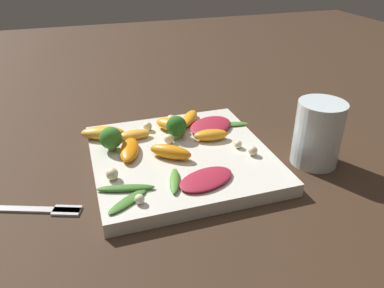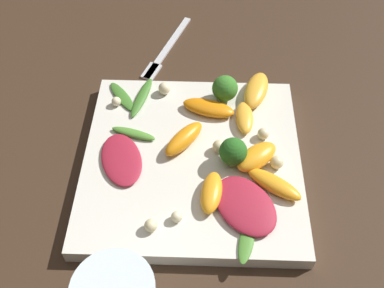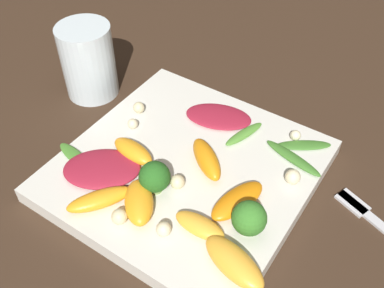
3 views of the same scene
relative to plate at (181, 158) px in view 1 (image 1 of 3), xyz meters
The scene contains 26 objects.
ground_plane 0.01m from the plate, ahead, with size 2.40×2.40×0.00m, color #382619.
plate is the anchor object (origin of this frame).
drinking_glass 0.23m from the plate, 16.61° to the right, with size 0.08×0.08×0.11m.
fork 0.24m from the plate, 166.41° to the right, with size 0.17×0.08×0.01m.
radicchio_leaf_0 0.10m from the plate, 40.86° to the left, with size 0.11×0.10×0.01m.
radicchio_leaf_1 0.09m from the plate, 83.20° to the right, with size 0.10×0.08×0.01m.
orange_segment_0 0.10m from the plate, 132.39° to the left, with size 0.06×0.03×0.02m.
orange_segment_1 0.09m from the plate, 165.98° to the left, with size 0.05×0.08×0.02m.
orange_segment_2 0.03m from the plate, 150.31° to the right, with size 0.07×0.06×0.02m.
orange_segment_3 0.09m from the plate, 85.82° to the left, with size 0.07×0.07×0.02m.
orange_segment_4 0.07m from the plate, 22.37° to the left, with size 0.06×0.03×0.02m.
orange_segment_5 0.15m from the plate, 142.43° to the left, with size 0.08×0.05×0.02m.
orange_segment_6 0.11m from the plate, 65.81° to the left, with size 0.06×0.07×0.02m.
broccoli_floret_0 0.06m from the plate, 81.78° to the left, with size 0.04×0.04×0.04m.
broccoli_floret_1 0.12m from the plate, 157.94° to the left, with size 0.04×0.04×0.04m.
arugula_sprig_0 0.14m from the plate, 29.19° to the left, with size 0.07×0.03×0.00m.
arugula_sprig_1 0.13m from the plate, 143.24° to the right, with size 0.08×0.03×0.01m.
arugula_sprig_2 0.09m from the plate, 112.43° to the right, with size 0.03×0.07×0.01m.
arugula_sprig_3 0.15m from the plate, 134.72° to the right, with size 0.07×0.05×0.00m.
macadamia_nut_0 0.04m from the plate, 107.54° to the left, with size 0.02×0.02×0.02m.
macadamia_nut_1 0.10m from the plate, 110.50° to the left, with size 0.02×0.02×0.02m.
macadamia_nut_2 0.10m from the plate, ahead, with size 0.01×0.01×0.01m.
macadamia_nut_3 0.12m from the plate, 22.31° to the right, with size 0.02×0.02×0.02m.
macadamia_nut_4 0.11m from the plate, 83.37° to the left, with size 0.02×0.02×0.02m.
macadamia_nut_5 0.15m from the plate, 128.82° to the right, with size 0.01×0.01×0.01m.
macadamia_nut_6 0.13m from the plate, 159.20° to the right, with size 0.02×0.02×0.02m.
Camera 1 is at (-0.15, -0.51, 0.33)m, focal length 35.00 mm.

